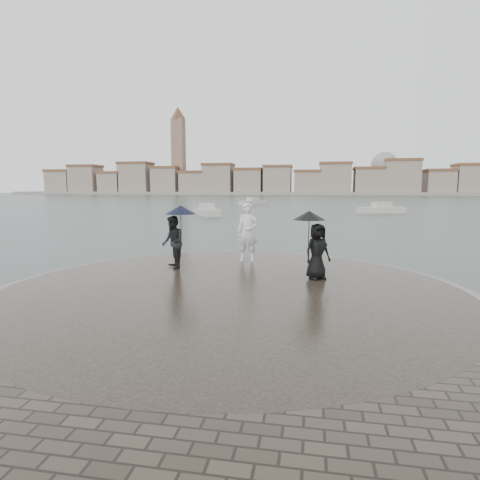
# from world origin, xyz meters

# --- Properties ---
(ground) EXTENTS (400.00, 400.00, 0.00)m
(ground) POSITION_xyz_m (0.00, 0.00, 0.00)
(ground) COLOR #2B3835
(ground) RESTS_ON ground
(kerb_ring) EXTENTS (12.50, 12.50, 0.32)m
(kerb_ring) POSITION_xyz_m (0.00, 3.50, 0.16)
(kerb_ring) COLOR gray
(kerb_ring) RESTS_ON ground
(quay_tip) EXTENTS (11.90, 11.90, 0.36)m
(quay_tip) POSITION_xyz_m (0.00, 3.50, 0.18)
(quay_tip) COLOR #2D261E
(quay_tip) RESTS_ON ground
(statue) EXTENTS (0.80, 0.56, 2.07)m
(statue) POSITION_xyz_m (-0.18, 7.34, 1.40)
(statue) COLOR silver
(statue) RESTS_ON quay_tip
(visitor_left) EXTENTS (1.25, 1.13, 2.04)m
(visitor_left) POSITION_xyz_m (-2.30, 5.67, 1.47)
(visitor_left) COLOR black
(visitor_left) RESTS_ON quay_tip
(visitor_right) EXTENTS (1.19, 1.01, 1.95)m
(visitor_right) POSITION_xyz_m (2.15, 4.92, 1.44)
(visitor_right) COLOR black
(visitor_right) RESTS_ON quay_tip
(far_skyline) EXTENTS (260.00, 20.00, 37.00)m
(far_skyline) POSITION_xyz_m (-6.29, 160.71, 5.61)
(far_skyline) COLOR gray
(far_skyline) RESTS_ON ground
(boats) EXTENTS (35.36, 34.31, 1.50)m
(boats) POSITION_xyz_m (3.96, 43.13, 0.38)
(boats) COLOR beige
(boats) RESTS_ON ground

